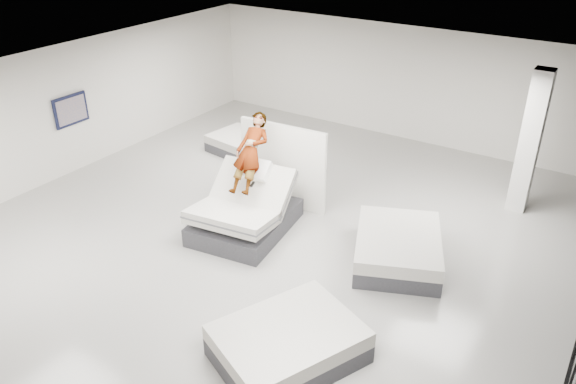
# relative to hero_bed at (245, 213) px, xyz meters

# --- Properties ---
(room) EXTENTS (14.00, 14.04, 3.20)m
(room) POSITION_rel_hero_bed_xyz_m (0.57, -0.38, 1.17)
(room) COLOR #A4A19B
(room) RESTS_ON ground
(hero_bed) EXTENTS (1.97, 2.44, 1.41)m
(hero_bed) POSITION_rel_hero_bed_xyz_m (0.00, 0.00, 0.00)
(hero_bed) COLOR #3E3E43
(hero_bed) RESTS_ON floor
(person) EXTENTS (0.86, 1.68, 1.48)m
(person) POSITION_rel_hero_bed_xyz_m (-0.04, 0.33, 0.95)
(person) COLOR slate
(person) RESTS_ON hero_bed
(remote) EXTENTS (0.07, 0.15, 0.08)m
(remote) POSITION_rel_hero_bed_xyz_m (0.22, 0.01, 0.73)
(remote) COLOR black
(remote) RESTS_ON person
(divider_panel) EXTENTS (2.11, 0.22, 1.91)m
(divider_panel) POSITION_rel_hero_bed_xyz_m (0.01, 1.43, 0.53)
(divider_panel) COLOR white
(divider_panel) RESTS_ON floor
(flat_bed_right_far) EXTENTS (2.25, 2.53, 0.57)m
(flat_bed_right_far) POSITION_rel_hero_bed_xyz_m (3.13, 0.71, -0.14)
(flat_bed_right_far) COLOR #3E3E43
(flat_bed_right_far) RESTS_ON floor
(flat_bed_right_near) EXTENTS (2.28, 2.54, 0.57)m
(flat_bed_right_near) POSITION_rel_hero_bed_xyz_m (2.77, -2.62, -0.14)
(flat_bed_right_near) COLOR #3E3E43
(flat_bed_right_near) RESTS_ON floor
(flat_bed_left_far) EXTENTS (1.89, 1.52, 0.48)m
(flat_bed_left_far) POSITION_rel_hero_bed_xyz_m (-2.48, 3.23, -0.19)
(flat_bed_left_far) COLOR #3E3E43
(flat_bed_left_far) RESTS_ON floor
(column) EXTENTS (0.40, 0.40, 3.20)m
(column) POSITION_rel_hero_bed_xyz_m (4.57, 4.12, 1.17)
(column) COLOR white
(column) RESTS_ON floor
(wall_poster) EXTENTS (0.06, 0.95, 0.75)m
(wall_poster) POSITION_rel_hero_bed_xyz_m (-5.36, 0.12, 1.17)
(wall_poster) COLOR black
(wall_poster) RESTS_ON wall_left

